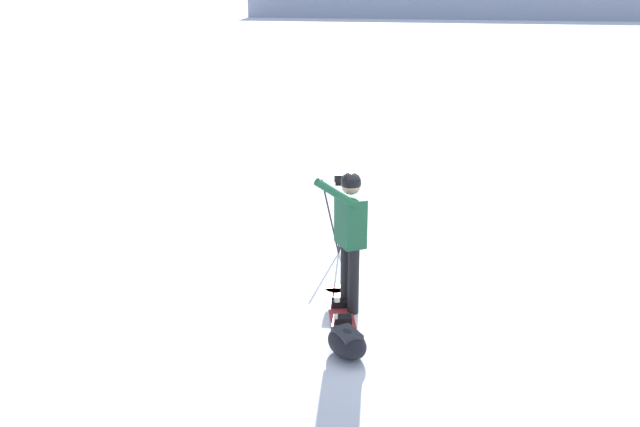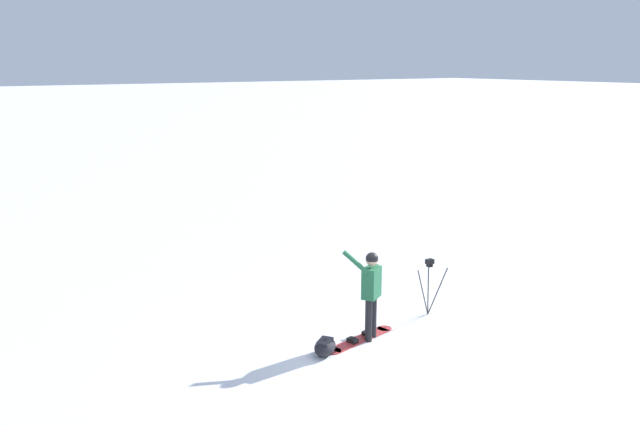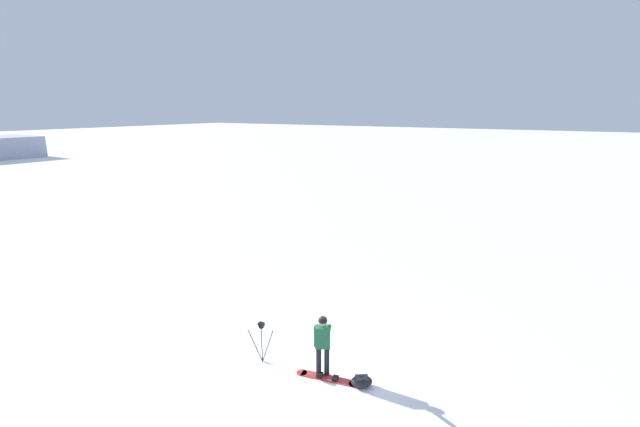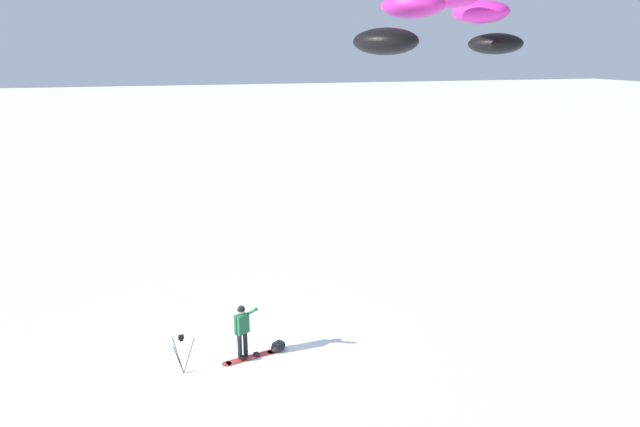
{
  "view_description": "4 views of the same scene",
  "coord_description": "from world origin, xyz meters",
  "px_view_note": "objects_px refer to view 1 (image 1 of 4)",
  "views": [
    {
      "loc": [
        -0.1,
        8.11,
        3.9
      ],
      "look_at": [
        1.01,
        0.34,
        1.25
      ],
      "focal_mm": 39.33,
      "sensor_mm": 36.0,
      "label": 1
    },
    {
      "loc": [
        -8.81,
        7.73,
        5.27
      ],
      "look_at": [
        1.69,
        0.77,
        2.37
      ],
      "focal_mm": 37.21,
      "sensor_mm": 36.0,
      "label": 2
    },
    {
      "loc": [
        9.54,
        5.57,
        7.09
      ],
      "look_at": [
        3.52,
        1.93,
        5.36
      ],
      "focal_mm": 24.13,
      "sensor_mm": 36.0,
      "label": 3
    },
    {
      "loc": [
        16.08,
        -1.99,
        9.06
      ],
      "look_at": [
        3.46,
        1.9,
        5.26
      ],
      "focal_mm": 31.59,
      "sensor_mm": 36.0,
      "label": 4
    }
  ],
  "objects_px": {
    "snowboarder": "(350,227)",
    "camera_tripod": "(339,197)",
    "snowboard": "(341,314)",
    "gear_bag_large": "(347,342)"
  },
  "relations": [
    {
      "from": "snowboarder",
      "to": "camera_tripod",
      "type": "height_order",
      "value": "snowboarder"
    },
    {
      "from": "snowboarder",
      "to": "camera_tripod",
      "type": "distance_m",
      "value": 1.86
    },
    {
      "from": "snowboarder",
      "to": "gear_bag_large",
      "type": "relative_size",
      "value": 2.67
    },
    {
      "from": "snowboard",
      "to": "camera_tripod",
      "type": "bearing_deg",
      "value": -82.47
    },
    {
      "from": "snowboarder",
      "to": "snowboard",
      "type": "bearing_deg",
      "value": 70.26
    },
    {
      "from": "gear_bag_large",
      "to": "camera_tripod",
      "type": "distance_m",
      "value": 3.07
    },
    {
      "from": "gear_bag_large",
      "to": "snowboard",
      "type": "bearing_deg",
      "value": -79.84
    },
    {
      "from": "snowboarder",
      "to": "snowboard",
      "type": "relative_size",
      "value": 1.02
    },
    {
      "from": "snowboard",
      "to": "gear_bag_large",
      "type": "bearing_deg",
      "value": 100.16
    },
    {
      "from": "snowboarder",
      "to": "snowboard",
      "type": "xyz_separation_m",
      "value": [
        0.07,
        0.19,
        -1.05
      ]
    }
  ]
}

